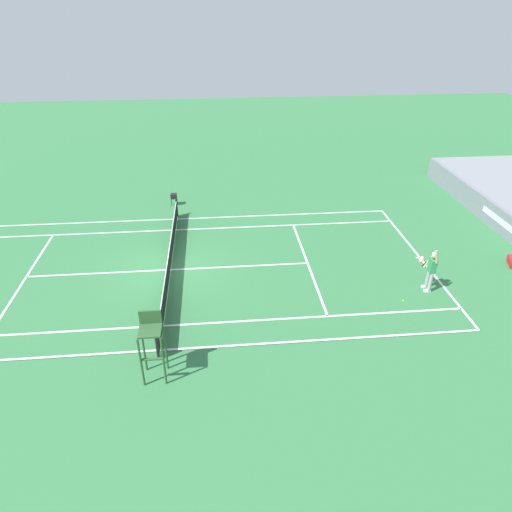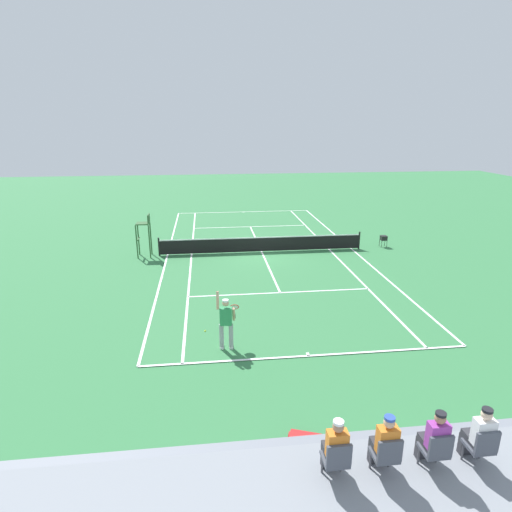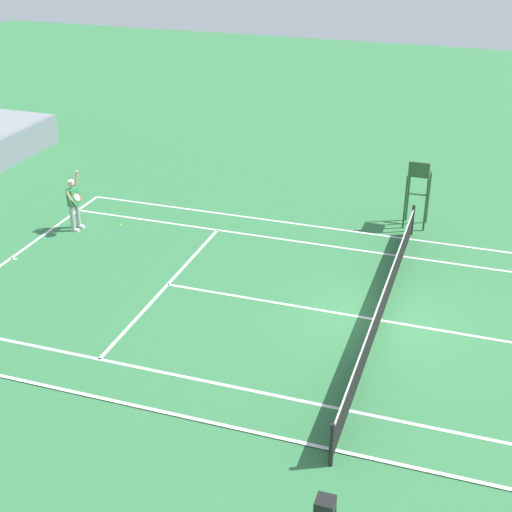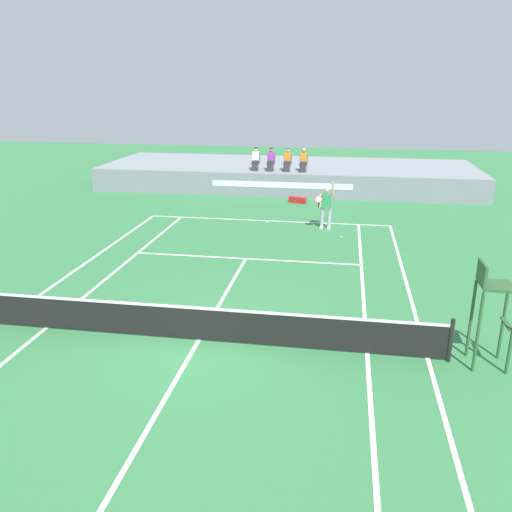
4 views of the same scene
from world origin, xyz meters
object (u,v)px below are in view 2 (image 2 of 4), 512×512
(tennis_player, at_px, (226,322))
(umpire_chair, at_px, (144,230))
(equipment_bag, at_px, (307,442))
(spectator_seated_0, at_px, (479,436))
(tennis_ball, at_px, (205,331))
(ball_hopper, at_px, (384,238))
(spectator_seated_3, at_px, (335,449))
(spectator_seated_1, at_px, (434,440))
(spectator_seated_2, at_px, (385,445))

(tennis_player, xyz_separation_m, umpire_chair, (4.03, -11.07, 0.56))
(umpire_chair, bearing_deg, equipment_bag, 109.63)
(spectator_seated_0, relative_size, tennis_ball, 18.60)
(spectator_seated_0, xyz_separation_m, tennis_player, (4.26, -7.06, -0.91))
(tennis_ball, relative_size, ball_hopper, 0.10)
(spectator_seated_3, relative_size, tennis_player, 0.61)
(spectator_seated_1, bearing_deg, ball_hopper, -110.43)
(spectator_seated_0, xyz_separation_m, umpire_chair, (8.29, -18.13, -0.35))
(umpire_chair, height_order, ball_hopper, umpire_chair)
(spectator_seated_3, xyz_separation_m, umpire_chair, (5.59, -18.13, -0.35))
(tennis_ball, bearing_deg, spectator_seated_2, 110.83)
(spectator_seated_1, relative_size, spectator_seated_3, 1.00)
(umpire_chair, relative_size, equipment_bag, 2.56)
(spectator_seated_0, xyz_separation_m, spectator_seated_1, (0.87, 0.00, 0.00))
(spectator_seated_0, distance_m, spectator_seated_2, 1.80)
(spectator_seated_3, xyz_separation_m, tennis_player, (1.56, -7.06, -0.91))
(spectator_seated_0, relative_size, tennis_player, 0.61)
(spectator_seated_3, distance_m, equipment_bag, 2.81)
(spectator_seated_2, bearing_deg, spectator_seated_1, 180.00)
(spectator_seated_3, xyz_separation_m, equipment_bag, (-0.09, -2.20, -1.74))
(tennis_player, distance_m, equipment_bag, 5.19)
(spectator_seated_2, distance_m, equipment_bag, 2.93)
(spectator_seated_1, xyz_separation_m, ball_hopper, (-6.85, -18.40, -1.33))
(spectator_seated_1, bearing_deg, umpire_chair, -67.73)
(spectator_seated_3, height_order, tennis_player, spectator_seated_3)
(spectator_seated_0, relative_size, equipment_bag, 1.32)
(spectator_seated_3, relative_size, ball_hopper, 1.81)
(spectator_seated_2, height_order, umpire_chair, spectator_seated_2)
(umpire_chair, distance_m, equipment_bag, 16.96)
(spectator_seated_2, relative_size, umpire_chair, 0.52)
(spectator_seated_1, xyz_separation_m, equipment_bag, (1.74, -2.20, -1.74))
(spectator_seated_3, xyz_separation_m, ball_hopper, (-8.69, -18.40, -1.33))
(equipment_bag, bearing_deg, umpire_chair, -70.37)
(umpire_chair, distance_m, ball_hopper, 14.32)
(spectator_seated_2, height_order, ball_hopper, spectator_seated_2)
(spectator_seated_3, bearing_deg, spectator_seated_0, 180.00)
(tennis_ball, relative_size, equipment_bag, 0.07)
(spectator_seated_2, distance_m, tennis_ball, 9.16)
(spectator_seated_1, relative_size, tennis_player, 0.61)
(tennis_player, bearing_deg, umpire_chair, -69.98)
(spectator_seated_3, height_order, tennis_ball, spectator_seated_3)
(tennis_player, xyz_separation_m, equipment_bag, (-1.65, 4.85, -0.83))
(spectator_seated_0, distance_m, tennis_player, 8.29)
(spectator_seated_1, distance_m, umpire_chair, 19.59)
(spectator_seated_0, height_order, spectator_seated_1, same)
(spectator_seated_0, distance_m, spectator_seated_3, 2.70)
(spectator_seated_2, relative_size, tennis_player, 0.61)
(ball_hopper, bearing_deg, spectator_seated_3, 64.73)
(equipment_bag, height_order, ball_hopper, ball_hopper)
(tennis_ball, bearing_deg, spectator_seated_0, 120.75)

